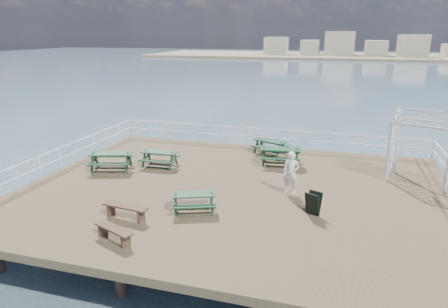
% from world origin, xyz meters
% --- Properties ---
extents(ground, '(18.00, 14.00, 0.30)m').
position_xyz_m(ground, '(0.00, 0.00, -0.15)').
color(ground, brown).
rests_on(ground, ground).
extents(sea_backdrop, '(300.00, 300.00, 9.20)m').
position_xyz_m(sea_backdrop, '(12.54, 134.07, -0.51)').
color(sea_backdrop, '#445E72').
rests_on(sea_backdrop, ground).
extents(railing, '(17.77, 13.76, 1.10)m').
position_xyz_m(railing, '(-0.07, 2.57, 0.87)').
color(railing, silver).
rests_on(railing, ground).
extents(picnic_table_a, '(2.38, 2.12, 0.97)m').
position_xyz_m(picnic_table_a, '(-6.45, 0.68, 0.62)').
color(picnic_table_a, '#13341D').
rests_on(picnic_table_a, ground).
extents(picnic_table_b, '(2.10, 1.91, 0.83)m').
position_xyz_m(picnic_table_b, '(0.47, 5.59, 0.53)').
color(picnic_table_b, '#13341D').
rests_on(picnic_table_b, ground).
extents(picnic_table_c, '(2.14, 1.81, 0.96)m').
position_xyz_m(picnic_table_c, '(1.31, 3.79, 0.61)').
color(picnic_table_c, '#13341D').
rests_on(picnic_table_c, ground).
extents(picnic_table_d, '(1.79, 1.46, 0.85)m').
position_xyz_m(picnic_table_d, '(-4.44, 1.87, 0.54)').
color(picnic_table_d, '#13341D').
rests_on(picnic_table_d, ground).
extents(picnic_table_e, '(1.97, 1.79, 0.78)m').
position_xyz_m(picnic_table_e, '(-0.96, -2.59, 0.50)').
color(picnic_table_e, '#13341D').
rests_on(picnic_table_e, ground).
extents(flat_bench_near, '(1.59, 0.93, 0.45)m').
position_xyz_m(flat_bench_near, '(-2.62, -5.43, 0.34)').
color(flat_bench_near, brown).
rests_on(flat_bench_near, ground).
extents(flat_bench_far, '(1.80, 0.63, 0.51)m').
position_xyz_m(flat_bench_far, '(-3.08, -3.88, 0.38)').
color(flat_bench_far, brown).
rests_on(flat_bench_far, ground).
extents(trellis_arbor, '(2.95, 2.29, 3.25)m').
position_xyz_m(trellis_arbor, '(7.60, 3.12, 1.45)').
color(trellis_arbor, silver).
rests_on(trellis_arbor, ground).
extents(sandwich_board, '(0.65, 0.58, 0.89)m').
position_xyz_m(sandwich_board, '(3.35, -1.67, 0.43)').
color(sandwich_board, black).
rests_on(sandwich_board, ground).
extents(person, '(0.67, 0.45, 1.81)m').
position_xyz_m(person, '(2.30, 0.09, 0.91)').
color(person, white).
rests_on(person, ground).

